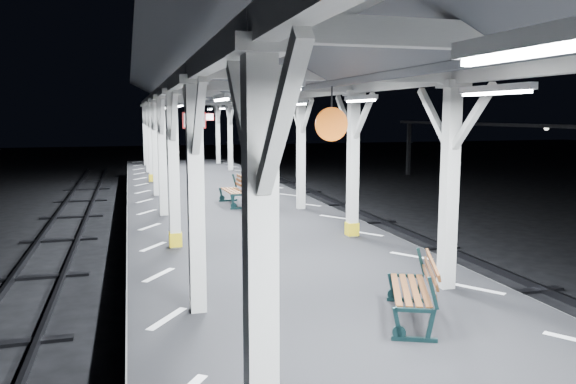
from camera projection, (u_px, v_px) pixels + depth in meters
name	position (u px, v px, depth m)	size (l,w,h in m)	color
ground	(293.00, 316.00, 10.62)	(120.00, 120.00, 0.00)	black
platform	(293.00, 291.00, 10.55)	(6.00, 50.00, 1.00)	black
hazard_stripes_left	(159.00, 275.00, 9.82)	(1.00, 48.00, 0.01)	silver
hazard_stripes_right	(411.00, 256.00, 11.15)	(1.00, 48.00, 0.01)	silver
track_left	(3.00, 341.00, 9.26)	(2.20, 60.00, 0.16)	#2D2D33
track_right	(518.00, 290.00, 11.96)	(2.20, 60.00, 0.16)	#2D2D33
canopy	(294.00, 71.00, 9.98)	(5.40, 49.00, 4.65)	silver
bench_near	(417.00, 288.00, 7.62)	(1.15, 1.66, 0.85)	#11292A
bench_mid	(237.00, 190.00, 17.35)	(0.71, 1.69, 0.90)	#11292A
bench_far	(258.00, 196.00, 16.28)	(0.88, 1.63, 0.84)	#11292A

